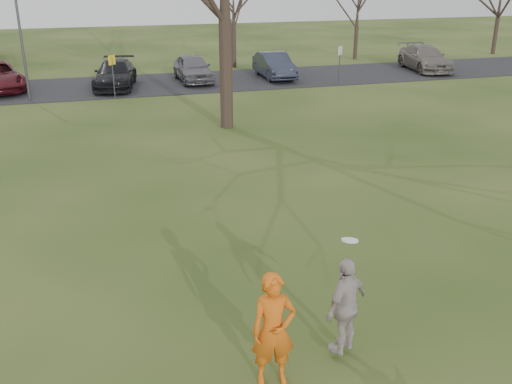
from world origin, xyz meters
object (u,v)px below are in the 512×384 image
at_px(car_3, 115,74).
at_px(catching_play, 346,305).
at_px(car_4, 193,68).
at_px(car_5, 274,65).
at_px(car_7, 425,58).
at_px(lamp_post, 18,15).
at_px(player_defender, 273,330).

bearing_deg(car_3, catching_play, -74.92).
distance_m(car_4, car_5, 4.72).
distance_m(car_5, catching_play, 25.76).
relative_size(car_3, car_7, 0.96).
relative_size(car_5, catching_play, 2.20).
xyz_separation_m(car_3, car_4, (4.29, 0.61, 0.03)).
height_order(car_3, lamp_post, lamp_post).
distance_m(car_5, car_7, 9.80).
xyz_separation_m(car_5, lamp_post, (-13.23, -2.40, 3.22)).
height_order(catching_play, lamp_post, lamp_post).
bearing_deg(car_7, car_5, -172.61).
height_order(player_defender, lamp_post, lamp_post).
bearing_deg(lamp_post, car_7, 5.81).
height_order(car_7, catching_play, catching_play).
bearing_deg(catching_play, lamp_post, 105.85).
bearing_deg(car_4, lamp_post, -163.98).
xyz_separation_m(car_4, lamp_post, (-8.52, -2.65, 3.20)).
xyz_separation_m(player_defender, car_7, (17.99, 25.06, -0.17)).
bearing_deg(car_5, car_4, 177.53).
bearing_deg(car_5, lamp_post, -169.14).
bearing_deg(catching_play, car_3, 95.01).
relative_size(car_3, car_4, 1.13).
bearing_deg(car_5, player_defender, -107.49).
bearing_deg(car_3, car_7, 10.99).
height_order(car_5, catching_play, catching_play).
bearing_deg(lamp_post, car_5, 10.30).
xyz_separation_m(player_defender, catching_play, (1.33, 0.30, 0.02)).
relative_size(player_defender, car_3, 0.39).
height_order(player_defender, car_3, player_defender).
relative_size(catching_play, lamp_post, 0.31).
bearing_deg(car_4, car_3, -173.18).
bearing_deg(player_defender, car_3, 98.51).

